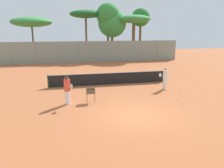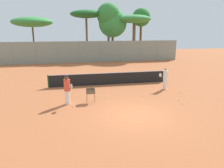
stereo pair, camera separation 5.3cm
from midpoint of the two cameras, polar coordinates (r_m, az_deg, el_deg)
ground_plane at (r=12.45m, az=6.15°, el=-8.16°), size 80.00×80.00×0.00m
tennis_net at (r=19.12m, az=-0.72°, el=1.51°), size 10.39×0.10×1.07m
back_fence at (r=32.66m, az=-5.69°, el=8.36°), size 27.62×0.08×3.11m
tree_0 at (r=37.03m, az=5.90°, el=16.35°), size 5.38×5.38×7.10m
tree_1 at (r=37.63m, az=0.20°, el=15.55°), size 4.65×4.65×8.10m
tree_2 at (r=38.39m, az=-20.11°, el=14.95°), size 6.46×6.46×6.74m
tree_3 at (r=38.81m, az=7.67°, el=16.70°), size 3.06×3.06×8.29m
tree_4 at (r=37.67m, az=-6.72°, el=17.58°), size 5.26×5.26×7.89m
tree_5 at (r=37.14m, az=-0.90°, el=17.45°), size 3.80×3.80×8.95m
player_white_outfit at (r=14.18m, az=-11.52°, el=-1.41°), size 0.57×0.87×1.89m
player_red_cap at (r=18.04m, az=13.79°, el=1.45°), size 0.89×0.43×1.74m
ball_cart at (r=14.47m, az=-5.58°, el=-2.14°), size 0.56×0.41×0.91m
tennis_ball_0 at (r=13.90m, az=-9.98°, el=-5.75°), size 0.07×0.07×0.07m
tennis_ball_1 at (r=15.23m, az=-1.85°, el=-3.78°), size 0.07×0.07×0.07m
tennis_ball_2 at (r=17.59m, az=17.26°, el=-1.99°), size 0.07×0.07×0.07m
tennis_ball_3 at (r=17.72m, az=14.25°, el=-1.67°), size 0.07×0.07×0.07m
tennis_ball_4 at (r=14.90m, az=17.99°, el=-4.89°), size 0.07×0.07×0.07m
tennis_ball_5 at (r=15.97m, az=8.17°, el=-3.08°), size 0.07×0.07×0.07m
tennis_ball_6 at (r=15.60m, az=17.16°, el=-3.99°), size 0.07×0.07×0.07m
parked_car at (r=36.75m, az=-4.77°, el=7.59°), size 4.20×1.70×1.60m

